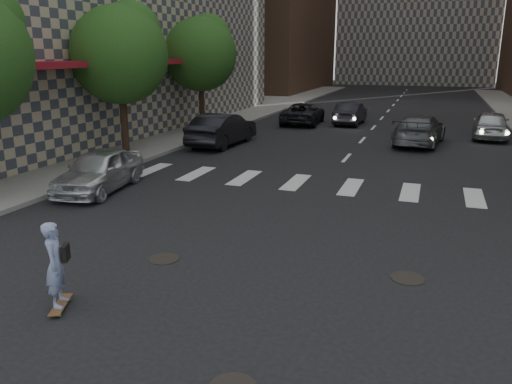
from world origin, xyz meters
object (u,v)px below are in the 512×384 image
Objects in this scene: silver_sedan at (99,170)px; traffic_car_c at (303,114)px; traffic_car_b at (419,130)px; skateboarder at (56,264)px; tree_b at (122,50)px; traffic_car_e at (350,113)px; tree_c at (202,51)px; traffic_car_a at (222,129)px; traffic_car_d at (491,125)px.

traffic_car_c is at bearing 74.86° from silver_sedan.
skateboarder is at bearing 81.54° from traffic_car_b.
tree_b is at bearing 66.17° from traffic_car_c.
skateboarder is (6.82, -12.58, -3.77)m from tree_b.
traffic_car_b is 1.23× the size of traffic_car_e.
traffic_car_b is at bearing 127.45° from traffic_car_e.
tree_b is 1.54× the size of traffic_car_e.
traffic_car_e is at bearing 37.09° from tree_c.
traffic_car_a is 14.70m from traffic_car_d.
silver_sedan reaches higher than traffic_car_e.
tree_b is 7.15m from silver_sedan.
traffic_car_d is at bearing 45.30° from skateboarder.
traffic_car_e is (-8.15, 3.11, -0.06)m from traffic_car_d.
traffic_car_c is at bearing 45.72° from tree_c.
tree_c reaches higher than traffic_car_e.
tree_c is at bearing 39.02° from traffic_car_e.
traffic_car_e is (4.85, 9.96, -0.11)m from traffic_car_a.
tree_c reaches higher than traffic_car_a.
traffic_car_a is 11.08m from traffic_car_e.
silver_sedan is (-4.36, 7.13, -0.17)m from skateboarder.
traffic_car_a is at bearing 74.83° from traffic_car_c.
traffic_car_a reaches higher than silver_sedan.
traffic_car_a is at bearing 65.99° from traffic_car_e.
traffic_car_d is (15.95, 2.79, -3.89)m from tree_c.
silver_sedan is 0.84× the size of traffic_car_c.
tree_c reaches higher than silver_sedan.
silver_sedan is 9.39m from traffic_car_a.
traffic_car_a is 1.00× the size of traffic_car_c.
skateboarder is at bearing 91.07° from traffic_car_c.
traffic_car_e is at bearing 64.53° from skateboarder.
traffic_car_d is 1.04× the size of traffic_car_e.
skateboarder is (6.82, -20.58, -3.77)m from tree_c.
tree_b is 19.65m from traffic_car_d.
skateboarder is 25.09m from traffic_car_d.
traffic_car_b is (9.90, 12.97, 0.05)m from silver_sedan.
tree_c is at bearing 84.98° from skateboarder.
traffic_car_e is at bearing 66.81° from silver_sedan.
tree_c is 1.54× the size of traffic_car_e.
traffic_car_d is (13.00, 6.86, -0.05)m from traffic_car_a.
traffic_car_e is (0.98, 26.48, -0.17)m from skateboarder.
tree_c is 12.96m from traffic_car_b.
traffic_car_d is at bearing 42.52° from silver_sedan.
traffic_car_d is (9.14, 23.37, -0.12)m from skateboarder.
skateboarder reaches higher than traffic_car_b.
traffic_car_c is (1.89, 9.04, -0.12)m from traffic_car_a.
traffic_car_e is at bearing -47.54° from traffic_car_b.
tree_c is 22.00m from skateboarder.
traffic_car_c is at bearing 71.06° from skateboarder.
silver_sedan is at bearing -65.73° from tree_b.
tree_c is at bearing 42.38° from traffic_car_c.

